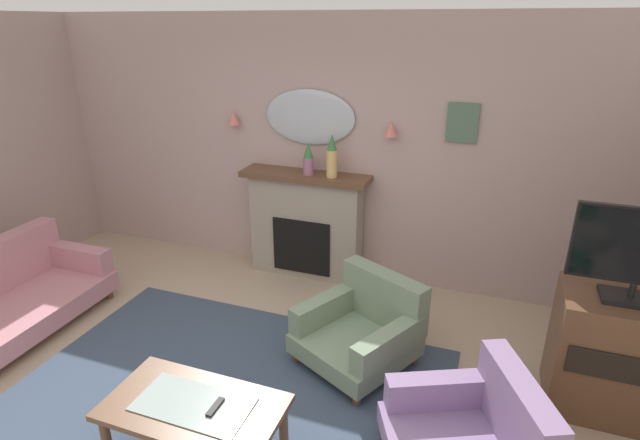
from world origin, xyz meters
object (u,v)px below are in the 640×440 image
Objects in this scene: mantel_vase_centre at (308,159)px; armchair_by_coffee_table at (473,438)px; coffee_table at (194,412)px; tv_cabinet at (614,355)px; wall_mirror at (310,117)px; tv_remote at (215,407)px; wall_sconce_right at (391,129)px; armchair_beside_couch at (363,327)px; floral_couch at (2,300)px; mantel_vase_left at (332,157)px; fireplace at (306,226)px; framed_picture at (462,123)px; wall_sconce_left at (234,118)px.

armchair_by_coffee_table is at bearing -48.40° from mantel_vase_centre.
tv_cabinet reaches higher than coffee_table.
tv_remote is at bearing -81.00° from wall_mirror.
armchair_beside_couch is at bearing -83.89° from wall_sconce_right.
floral_couch reaches higher than coffee_table.
mantel_vase_left reaches higher than mantel_vase_centre.
tv_cabinet is at bearing -22.80° from fireplace.
mantel_vase_left is 2.71× the size of tv_remote.
wall_sconce_right reaches higher than armchair_by_coffee_table.
wall_sconce_right is (0.55, 0.12, 0.29)m from mantel_vase_left.
tv_remote is at bearing -13.40° from floral_couch.
fireplace is 2.61m from tv_remote.
tv_cabinet is (4.91, 0.79, 0.13)m from floral_couch.
wall_sconce_right is at bearing 8.53° from mantel_vase_centre.
framed_picture is at bearing 100.27° from armchair_by_coffee_table.
mantel_vase_centre is 1.52m from framed_picture.
mantel_vase_centre is 0.37× the size of tv_cabinet.
mantel_vase_centre is at bearing 41.66° from floral_couch.
wall_sconce_left is at bearing 180.00° from wall_sconce_right.
mantel_vase_left is at bearing 92.92° from tv_remote.
mantel_vase_left is at bearing 38.59° from floral_couch.
wall_mirror is 3.32m from tv_cabinet.
mantel_vase_left is 1.21× the size of framed_picture.
wall_mirror is 6.86× the size of wall_sconce_left.
tv_remote is 0.15× the size of armchair_by_coffee_table.
floral_couch is at bearing -121.80° from wall_sconce_left.
wall_sconce_right reaches higher than mantel_vase_left.
coffee_table is at bearing -113.96° from framed_picture.
mantel_vase_left reaches higher than fireplace.
armchair_by_coffee_table is 1.30m from tv_cabinet.
mantel_vase_centre is at bearing 157.33° from tv_cabinet.
fireplace is 3.13× the size of mantel_vase_left.
mantel_vase_centre is 0.31× the size of armchair_by_coffee_table.
framed_picture reaches higher than fireplace.
wall_sconce_left reaches higher than fireplace.
wall_sconce_right is 0.13× the size of armchair_beside_couch.
mantel_vase_left is 0.49m from wall_mirror.
coffee_table is 1.53m from armchair_beside_couch.
mantel_vase_centre reaches higher than floral_couch.
floral_couch reaches higher than armchair_by_coffee_table.
coffee_table is 1.70m from armchair_by_coffee_table.
wall_mirror is at bearing 95.92° from coffee_table.
wall_sconce_left is 0.88× the size of tv_remote.
floral_couch is at bearing -141.41° from mantel_vase_left.
wall_sconce_left is 0.39× the size of framed_picture.
armchair_by_coffee_table is (0.41, -2.28, -1.44)m from framed_picture.
wall_sconce_left is 1.00× the size of wall_sconce_right.
tv_cabinet is (2.78, -1.31, -1.26)m from wall_mirror.
mantel_vase_centre is 1.84m from armchair_beside_couch.
armchair_by_coffee_table is (1.91, -2.13, -0.27)m from fireplace.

